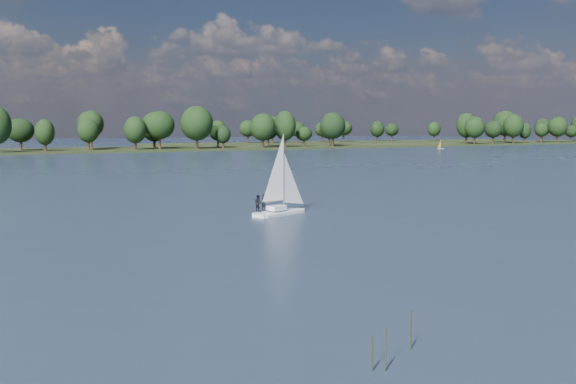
{
  "coord_description": "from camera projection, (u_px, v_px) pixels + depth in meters",
  "views": [
    {
      "loc": [
        -28.77,
        -25.2,
        9.19
      ],
      "look_at": [
        1.4,
        31.63,
        2.5
      ],
      "focal_mm": 40.0,
      "sensor_mm": 36.0,
      "label": 1
    }
  ],
  "objects": [
    {
      "name": "ground",
      "position": [
        117.0,
        173.0,
        124.35
      ],
      "size": [
        700.0,
        700.0,
        0.0
      ],
      "primitive_type": "plane",
      "color": "#233342",
      "rests_on": "ground"
    },
    {
      "name": "far_shore",
      "position": [
        41.0,
        152.0,
        222.74
      ],
      "size": [
        660.0,
        40.0,
        1.5
      ],
      "primitive_type": "cube",
      "color": "black",
      "rests_on": "ground"
    },
    {
      "name": "far_shore_back",
      "position": [
        350.0,
        143.0,
        339.54
      ],
      "size": [
        220.0,
        30.0,
        1.4
      ],
      "primitive_type": "cube",
      "color": "black",
      "rests_on": "ground"
    },
    {
      "name": "sailboat",
      "position": [
        279.0,
        191.0,
        66.02
      ],
      "size": [
        6.83,
        4.1,
        8.7
      ],
      "rotation": [
        0.0,
        0.0,
        0.37
      ],
      "color": "white",
      "rests_on": "ground"
    },
    {
      "name": "dinghy_orange",
      "position": [
        441.0,
        146.0,
        253.11
      ],
      "size": [
        2.63,
        1.37,
        4.01
      ],
      "rotation": [
        0.0,
        0.0,
        -0.16
      ],
      "color": "silver",
      "rests_on": "ground"
    },
    {
      "name": "treeline",
      "position": [
        36.0,
        129.0,
        217.27
      ],
      "size": [
        562.12,
        73.95,
        18.2
      ],
      "color": "black",
      "rests_on": "ground"
    }
  ]
}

